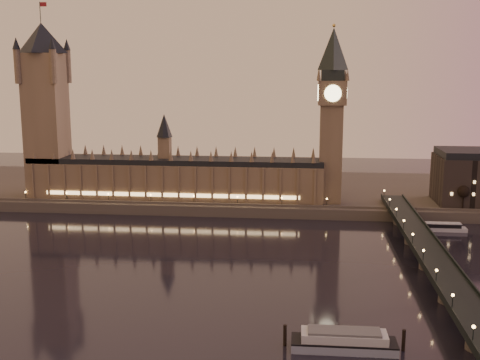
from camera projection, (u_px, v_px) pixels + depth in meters
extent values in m
plane|color=black|center=(209.00, 276.00, 249.06)|extent=(700.00, 700.00, 0.00)
cube|color=#423D35|center=(291.00, 191.00, 406.78)|extent=(560.00, 130.00, 6.00)
cube|color=brown|center=(175.00, 181.00, 368.46)|extent=(180.00, 26.00, 22.00)
cube|color=black|center=(175.00, 161.00, 366.18)|extent=(180.00, 22.00, 3.20)
cube|color=#FFCC7F|center=(171.00, 195.00, 356.35)|extent=(153.00, 0.25, 2.20)
cube|color=brown|center=(47.00, 126.00, 370.77)|extent=(22.00, 22.00, 88.00)
cone|color=black|center=(42.00, 38.00, 361.17)|extent=(31.68, 31.68, 18.00)
cylinder|color=black|center=(40.00, 12.00, 358.45)|extent=(0.44, 0.44, 12.00)
cube|color=maroon|center=(43.00, 4.00, 357.41)|extent=(4.00, 0.15, 2.50)
cube|color=brown|center=(331.00, 154.00, 355.47)|extent=(13.00, 13.00, 58.00)
cube|color=brown|center=(332.00, 93.00, 348.95)|extent=(16.00, 16.00, 14.00)
cylinder|color=#FFEAA5|center=(333.00, 93.00, 340.95)|extent=(9.60, 0.35, 9.60)
cylinder|color=#FFEAA5|center=(318.00, 93.00, 349.79)|extent=(0.35, 9.60, 9.60)
cube|color=black|center=(333.00, 75.00, 347.14)|extent=(13.00, 13.00, 6.00)
cone|color=black|center=(333.00, 49.00, 344.42)|extent=(17.68, 17.68, 24.00)
sphere|color=gold|center=(334.00, 25.00, 342.06)|extent=(2.00, 2.00, 2.00)
cube|color=black|center=(438.00, 265.00, 238.09)|extent=(13.00, 260.00, 2.00)
cube|color=black|center=(422.00, 261.00, 238.47)|extent=(0.60, 260.00, 1.00)
cube|color=black|center=(455.00, 262.00, 237.16)|extent=(0.60, 260.00, 1.00)
cylinder|color=black|center=(465.00, 201.00, 340.24)|extent=(0.70, 0.70, 10.27)
sphere|color=black|center=(465.00, 191.00, 339.26)|extent=(6.84, 6.84, 6.84)
cube|color=silver|center=(443.00, 229.00, 318.59)|extent=(24.03, 6.05, 2.03)
cube|color=black|center=(443.00, 225.00, 318.22)|extent=(17.78, 4.96, 2.03)
cube|color=silver|center=(443.00, 223.00, 318.00)|extent=(18.26, 5.20, 0.37)
cube|color=#8692AA|center=(344.00, 346.00, 183.37)|extent=(32.04, 9.29, 2.60)
cube|color=black|center=(344.00, 341.00, 183.09)|extent=(32.04, 9.29, 0.50)
cube|color=silver|center=(344.00, 336.00, 182.81)|extent=(26.04, 8.23, 2.60)
cube|color=#595B5E|center=(344.00, 331.00, 182.51)|extent=(22.04, 7.20, 0.70)
cylinder|color=black|center=(285.00, 335.00, 185.67)|extent=(1.10, 1.10, 6.79)
cylinder|color=black|center=(404.00, 340.00, 182.27)|extent=(1.10, 1.10, 6.79)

